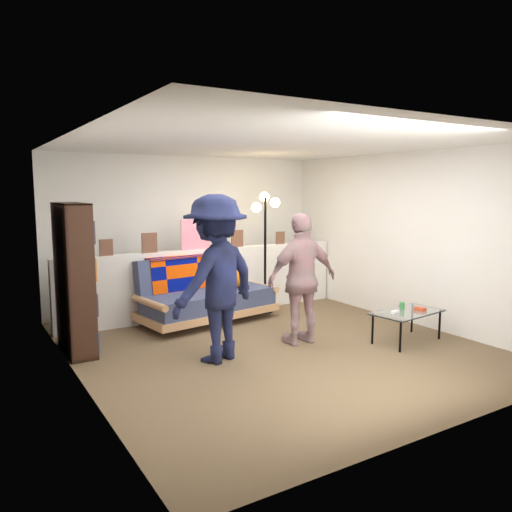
{
  "coord_description": "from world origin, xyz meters",
  "views": [
    {
      "loc": [
        -3.22,
        -4.89,
        1.88
      ],
      "look_at": [
        0.0,
        0.4,
        1.05
      ],
      "focal_mm": 35.0,
      "sensor_mm": 36.0,
      "label": 1
    }
  ],
  "objects_px": {
    "coffee_table": "(407,313)",
    "floor_lamp": "(265,228)",
    "futon_sofa": "(206,294)",
    "bookshelf": "(74,284)",
    "person_left": "(216,279)",
    "person_right": "(302,279)"
  },
  "relations": [
    {
      "from": "coffee_table",
      "to": "floor_lamp",
      "type": "relative_size",
      "value": 0.53
    },
    {
      "from": "futon_sofa",
      "to": "coffee_table",
      "type": "relative_size",
      "value": 2.13
    },
    {
      "from": "bookshelf",
      "to": "coffee_table",
      "type": "relative_size",
      "value": 1.79
    },
    {
      "from": "coffee_table",
      "to": "person_left",
      "type": "relative_size",
      "value": 0.53
    },
    {
      "from": "bookshelf",
      "to": "coffee_table",
      "type": "bearing_deg",
      "value": -25.64
    },
    {
      "from": "person_left",
      "to": "coffee_table",
      "type": "bearing_deg",
      "value": 143.44
    },
    {
      "from": "coffee_table",
      "to": "floor_lamp",
      "type": "height_order",
      "value": "floor_lamp"
    },
    {
      "from": "person_right",
      "to": "bookshelf",
      "type": "bearing_deg",
      "value": -20.96
    },
    {
      "from": "floor_lamp",
      "to": "person_left",
      "type": "distance_m",
      "value": 2.33
    },
    {
      "from": "bookshelf",
      "to": "coffee_table",
      "type": "height_order",
      "value": "bookshelf"
    },
    {
      "from": "person_left",
      "to": "person_right",
      "type": "relative_size",
      "value": 1.14
    },
    {
      "from": "bookshelf",
      "to": "person_left",
      "type": "height_order",
      "value": "person_left"
    },
    {
      "from": "bookshelf",
      "to": "coffee_table",
      "type": "distance_m",
      "value": 4.01
    },
    {
      "from": "coffee_table",
      "to": "floor_lamp",
      "type": "distance_m",
      "value": 2.51
    },
    {
      "from": "futon_sofa",
      "to": "person_left",
      "type": "bearing_deg",
      "value": -111.9
    },
    {
      "from": "futon_sofa",
      "to": "bookshelf",
      "type": "height_order",
      "value": "bookshelf"
    },
    {
      "from": "coffee_table",
      "to": "person_left",
      "type": "height_order",
      "value": "person_left"
    },
    {
      "from": "floor_lamp",
      "to": "person_right",
      "type": "bearing_deg",
      "value": -106.55
    },
    {
      "from": "floor_lamp",
      "to": "person_left",
      "type": "height_order",
      "value": "floor_lamp"
    },
    {
      "from": "bookshelf",
      "to": "floor_lamp",
      "type": "xyz_separation_m",
      "value": [
        2.91,
        0.5,
        0.5
      ]
    },
    {
      "from": "floor_lamp",
      "to": "bookshelf",
      "type": "bearing_deg",
      "value": -170.25
    },
    {
      "from": "futon_sofa",
      "to": "coffee_table",
      "type": "xyz_separation_m",
      "value": [
        1.7,
        -2.19,
        -0.03
      ]
    }
  ]
}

